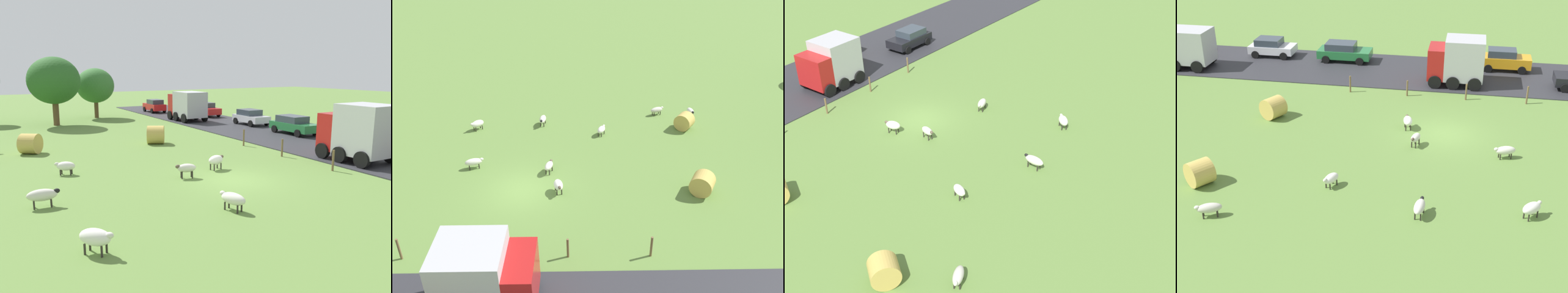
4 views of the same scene
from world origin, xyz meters
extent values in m
plane|color=olive|center=(0.00, 0.00, 0.00)|extent=(160.00, 160.00, 0.00)
cube|color=#2D2D33|center=(10.81, 0.00, 0.03)|extent=(8.00, 80.00, 0.06)
ellipsoid|color=white|center=(-8.28, -4.48, 0.54)|extent=(1.11, 1.12, 0.53)
ellipsoid|color=silver|center=(-7.93, -4.84, 0.66)|extent=(0.31, 0.31, 0.20)
cylinder|color=#2D2823|center=(-7.97, -4.59, 0.17)|extent=(0.07, 0.07, 0.34)
cylinder|color=#2D2823|center=(-8.18, -4.79, 0.17)|extent=(0.07, 0.07, 0.34)
cylinder|color=#2D2823|center=(-8.37, -4.17, 0.17)|extent=(0.07, 0.07, 0.34)
cylinder|color=#2D2823|center=(-8.58, -4.38, 0.17)|extent=(0.07, 0.07, 0.34)
ellipsoid|color=white|center=(-7.21, 5.26, 0.48)|extent=(1.08, 0.85, 0.48)
ellipsoid|color=silver|center=(-7.62, 5.46, 0.59)|extent=(0.31, 0.28, 0.20)
cylinder|color=#2D2823|center=(-7.51, 5.26, 0.15)|extent=(0.07, 0.07, 0.30)
cylinder|color=#2D2823|center=(-7.39, 5.50, 0.15)|extent=(0.07, 0.07, 0.30)
cylinder|color=#2D2823|center=(-7.03, 5.03, 0.15)|extent=(0.07, 0.07, 0.30)
cylinder|color=#2D2823|center=(-6.92, 5.26, 0.15)|extent=(0.07, 0.07, 0.30)
ellipsoid|color=silver|center=(-9.06, 0.60, 0.52)|extent=(1.24, 0.61, 0.49)
ellipsoid|color=black|center=(-8.50, 0.54, 0.63)|extent=(0.28, 0.21, 0.20)
cylinder|color=#2D2823|center=(-8.72, 0.69, 0.17)|extent=(0.07, 0.07, 0.34)
cylinder|color=#2D2823|center=(-8.75, 0.43, 0.17)|extent=(0.07, 0.07, 0.34)
cylinder|color=#2D2823|center=(-9.37, 0.76, 0.17)|extent=(0.07, 0.07, 0.34)
cylinder|color=#2D2823|center=(-9.40, 0.50, 0.17)|extent=(0.07, 0.07, 0.34)
ellipsoid|color=white|center=(0.30, 2.29, 0.55)|extent=(1.07, 0.74, 0.53)
ellipsoid|color=brown|center=(0.75, 2.40, 0.67)|extent=(0.29, 0.23, 0.20)
cylinder|color=#2D2823|center=(0.53, 2.50, 0.18)|extent=(0.07, 0.07, 0.35)
cylinder|color=#2D2823|center=(0.60, 2.21, 0.18)|extent=(0.07, 0.07, 0.35)
cylinder|color=#2D2823|center=(0.01, 2.37, 0.18)|extent=(0.07, 0.07, 0.35)
cylinder|color=#2D2823|center=(0.07, 2.09, 0.18)|extent=(0.07, 0.07, 0.35)
ellipsoid|color=silver|center=(-1.92, 1.57, 0.53)|extent=(1.06, 0.69, 0.44)
ellipsoid|color=brown|center=(-2.37, 1.69, 0.63)|extent=(0.30, 0.24, 0.20)
cylinder|color=#2D2823|center=(-2.21, 1.52, 0.18)|extent=(0.07, 0.07, 0.37)
cylinder|color=#2D2823|center=(-2.15, 1.76, 0.18)|extent=(0.07, 0.07, 0.37)
cylinder|color=#2D2823|center=(-1.70, 1.38, 0.18)|extent=(0.07, 0.07, 0.37)
cylinder|color=#2D2823|center=(-1.63, 1.61, 0.18)|extent=(0.07, 0.07, 0.37)
ellipsoid|color=silver|center=(-2.55, -3.51, 0.50)|extent=(0.81, 1.23, 0.48)
ellipsoid|color=silver|center=(-2.71, -2.99, 0.61)|extent=(0.25, 0.30, 0.20)
cylinder|color=#2D2823|center=(-2.77, -3.25, 0.16)|extent=(0.07, 0.07, 0.32)
cylinder|color=#2D2823|center=(-2.52, -3.17, 0.16)|extent=(0.07, 0.07, 0.32)
cylinder|color=#2D2823|center=(-2.58, -3.85, 0.16)|extent=(0.07, 0.07, 0.32)
cylinder|color=#2D2823|center=(-2.33, -3.76, 0.16)|extent=(0.07, 0.07, 0.32)
cylinder|color=tan|center=(0.50, 11.04, 0.68)|extent=(1.73, 1.79, 1.37)
cylinder|color=tan|center=(-8.17, 11.88, 0.67)|extent=(1.70, 1.75, 1.34)
cylinder|color=brown|center=(-4.21, 24.95, 1.36)|extent=(0.59, 0.59, 2.71)
ellipsoid|color=#285B23|center=(-4.21, 24.95, 4.44)|extent=(5.06, 5.06, 4.60)
cylinder|color=brown|center=(0.97, 29.11, 1.12)|extent=(0.47, 0.47, 2.23)
ellipsoid|color=#336B2D|center=(0.97, 29.11, 3.70)|extent=(4.24, 4.24, 3.91)
cylinder|color=brown|center=(5.78, -1.10, 0.59)|extent=(0.12, 0.12, 1.17)
cylinder|color=brown|center=(5.78, 3.02, 0.57)|extent=(0.12, 0.12, 1.14)
cylinder|color=brown|center=(5.78, 7.14, 0.60)|extent=(0.12, 0.12, 1.21)
cube|color=#B21919|center=(8.76, 1.22, 1.69)|extent=(2.58, 1.20, 2.30)
cube|color=#B2B2B7|center=(8.76, -0.80, 2.03)|extent=(2.58, 2.83, 2.98)
cylinder|color=black|center=(7.47, 1.22, 0.54)|extent=(0.30, 0.96, 0.96)
cylinder|color=black|center=(10.05, 1.22, 0.54)|extent=(0.30, 0.96, 0.96)
cylinder|color=black|center=(7.47, -0.09, 0.54)|extent=(0.30, 0.96, 0.96)
cylinder|color=black|center=(10.05, -0.09, 0.54)|extent=(0.30, 0.96, 0.96)
cylinder|color=black|center=(7.47, -1.65, 0.54)|extent=(0.30, 0.96, 0.96)
cylinder|color=black|center=(10.05, -1.65, 0.54)|extent=(0.30, 0.96, 0.96)
cube|color=#B21919|center=(8.74, 23.13, 1.69)|extent=(2.44, 1.20, 2.30)
cube|color=#B2B2B7|center=(8.74, 20.84, 1.86)|extent=(2.44, 3.40, 2.64)
cylinder|color=black|center=(7.52, 23.13, 0.54)|extent=(0.30, 0.96, 0.96)
cylinder|color=black|center=(9.96, 23.13, 0.54)|extent=(0.30, 0.96, 0.96)
cylinder|color=black|center=(7.52, 21.68, 0.54)|extent=(0.30, 0.96, 0.96)
cylinder|color=black|center=(9.96, 21.68, 0.54)|extent=(0.30, 0.96, 0.96)
cylinder|color=black|center=(7.52, 19.82, 0.54)|extent=(0.30, 0.96, 0.96)
cylinder|color=black|center=(9.96, 19.82, 0.54)|extent=(0.30, 0.96, 0.96)
cube|color=#237238|center=(12.57, 9.07, 0.71)|extent=(1.95, 4.37, 0.66)
cube|color=#333D47|center=(12.57, 9.40, 1.32)|extent=(1.72, 2.40, 0.56)
cylinder|color=black|center=(13.54, 7.65, 0.38)|extent=(0.22, 0.64, 0.64)
cylinder|color=black|center=(11.59, 7.65, 0.38)|extent=(0.22, 0.64, 0.64)
cylinder|color=black|center=(13.54, 10.49, 0.38)|extent=(0.22, 0.64, 0.64)
cylinder|color=black|center=(11.59, 10.49, 0.38)|extent=(0.22, 0.64, 0.64)
cube|color=silver|center=(12.78, 15.45, 0.69)|extent=(1.94, 3.81, 0.63)
cube|color=#333D47|center=(12.78, 15.73, 1.29)|extent=(1.71, 2.10, 0.56)
cylinder|color=black|center=(13.75, 14.21, 0.38)|extent=(0.22, 0.64, 0.64)
cylinder|color=black|center=(11.81, 14.21, 0.38)|extent=(0.22, 0.64, 0.64)
cylinder|color=black|center=(13.75, 16.69, 0.38)|extent=(0.22, 0.64, 0.64)
cylinder|color=black|center=(11.81, 16.69, 0.38)|extent=(0.22, 0.64, 0.64)
cube|color=red|center=(9.01, 30.99, 0.76)|extent=(1.70, 3.81, 0.76)
cube|color=#333D47|center=(9.01, 30.70, 1.42)|extent=(1.50, 2.10, 0.56)
cylinder|color=black|center=(8.16, 32.23, 0.38)|extent=(0.22, 0.64, 0.64)
cylinder|color=black|center=(9.86, 32.23, 0.38)|extent=(0.22, 0.64, 0.64)
cylinder|color=black|center=(8.16, 29.75, 0.38)|extent=(0.22, 0.64, 0.64)
cylinder|color=black|center=(9.86, 29.75, 0.38)|extent=(0.22, 0.64, 0.64)
cube|color=silver|center=(12.85, 30.11, 0.72)|extent=(1.94, 4.11, 0.69)
cube|color=#333D47|center=(12.85, 30.42, 1.35)|extent=(1.70, 2.26, 0.56)
cylinder|color=black|center=(13.82, 28.77, 0.38)|extent=(0.22, 0.64, 0.64)
cylinder|color=black|center=(11.88, 28.77, 0.38)|extent=(0.22, 0.64, 0.64)
cylinder|color=black|center=(13.82, 31.44, 0.38)|extent=(0.22, 0.64, 0.64)
cylinder|color=black|center=(11.88, 31.44, 0.38)|extent=(0.22, 0.64, 0.64)
cube|color=red|center=(12.62, 23.98, 0.74)|extent=(1.78, 4.24, 0.71)
cube|color=#333D47|center=(12.62, 24.30, 1.37)|extent=(1.57, 2.33, 0.56)
cylinder|color=black|center=(13.51, 22.60, 0.38)|extent=(0.22, 0.64, 0.64)
cylinder|color=black|center=(11.73, 22.60, 0.38)|extent=(0.22, 0.64, 0.64)
cylinder|color=black|center=(13.51, 25.36, 0.38)|extent=(0.22, 0.64, 0.64)
cylinder|color=black|center=(11.73, 25.36, 0.38)|extent=(0.22, 0.64, 0.64)
camera|label=1|loc=(-11.00, -15.50, 5.50)|focal=35.71mm
camera|label=2|loc=(20.79, 3.74, 14.77)|focal=37.46mm
camera|label=3|loc=(-20.76, 22.65, 17.11)|focal=47.96mm
camera|label=4|loc=(-30.18, -1.05, 14.46)|focal=50.07mm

